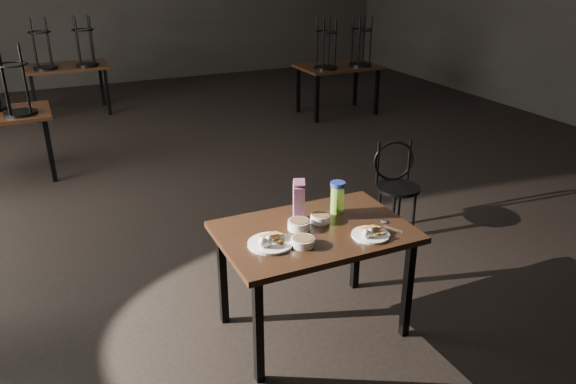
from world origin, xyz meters
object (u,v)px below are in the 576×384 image
juice_carton (299,201)px  bentwood_chair (396,180)px  main_table (314,240)px  water_bottle (337,197)px

juice_carton → bentwood_chair: juice_carton is taller
main_table → water_bottle: bearing=32.6°
main_table → water_bottle: size_ratio=5.49×
juice_carton → water_bottle: 0.28m
juice_carton → water_bottle: size_ratio=1.32×
juice_carton → bentwood_chair: (1.37, 0.83, -0.40)m
water_bottle → juice_carton: bearing=177.9°
main_table → bentwood_chair: bearing=36.8°
juice_carton → bentwood_chair: 1.65m
main_table → juice_carton: size_ratio=4.16×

